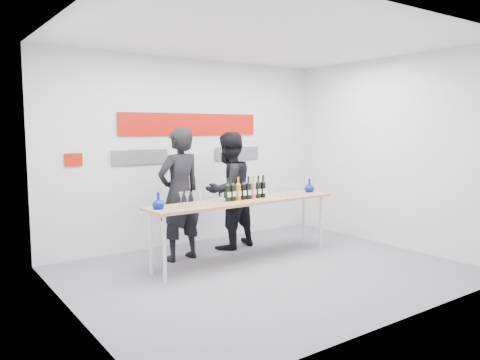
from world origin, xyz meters
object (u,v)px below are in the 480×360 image
object	(u,v)px
tasting_table	(244,204)
mic_stand	(230,220)
presenter_left	(180,194)
presenter_right	(229,191)

from	to	relation	value
tasting_table	mic_stand	distance (m)	0.86
tasting_table	presenter_left	xyz separation A→B (m)	(-0.74, 0.55, 0.15)
tasting_table	presenter_right	size ratio (longest dim) A/B	1.60
tasting_table	presenter_left	bearing A→B (deg)	142.56
presenter_left	mic_stand	world-z (taller)	presenter_left
presenter_right	tasting_table	bearing A→B (deg)	61.81
presenter_left	mic_stand	bearing A→B (deg)	-177.12
presenter_left	presenter_right	xyz separation A→B (m)	(0.95, 0.15, -0.04)
tasting_table	mic_stand	world-z (taller)	mic_stand
tasting_table	presenter_right	distance (m)	0.74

